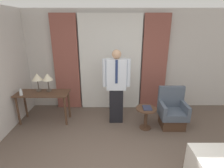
{
  "coord_description": "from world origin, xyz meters",
  "views": [
    {
      "loc": [
        0.04,
        -1.77,
        2.33
      ],
      "look_at": [
        0.04,
        1.93,
        1.04
      ],
      "focal_mm": 28.0,
      "sensor_mm": 36.0,
      "label": 1
    }
  ],
  "objects_px": {
    "side_table": "(146,115)",
    "book": "(147,108)",
    "table_lamp_right": "(48,78)",
    "person": "(116,85)",
    "table_lamp_left": "(37,78)",
    "armchair": "(172,113)",
    "desk": "(43,97)",
    "bottle_near_edge": "(21,92)"
  },
  "relations": [
    {
      "from": "table_lamp_right",
      "to": "desk",
      "type": "bearing_deg",
      "value": -139.47
    },
    {
      "from": "person",
      "to": "table_lamp_left",
      "type": "bearing_deg",
      "value": 176.06
    },
    {
      "from": "book",
      "to": "person",
      "type": "bearing_deg",
      "value": 155.64
    },
    {
      "from": "armchair",
      "to": "side_table",
      "type": "xyz_separation_m",
      "value": [
        -0.63,
        -0.11,
        0.01
      ]
    },
    {
      "from": "table_lamp_left",
      "to": "person",
      "type": "height_order",
      "value": "person"
    },
    {
      "from": "table_lamp_left",
      "to": "armchair",
      "type": "xyz_separation_m",
      "value": [
        3.2,
        -0.32,
        -0.76
      ]
    },
    {
      "from": "table_lamp_right",
      "to": "person",
      "type": "bearing_deg",
      "value": -4.53
    },
    {
      "from": "person",
      "to": "side_table",
      "type": "distance_m",
      "value": 0.97
    },
    {
      "from": "armchair",
      "to": "book",
      "type": "relative_size",
      "value": 4.05
    },
    {
      "from": "bottle_near_edge",
      "to": "armchair",
      "type": "bearing_deg",
      "value": -1.0
    },
    {
      "from": "desk",
      "to": "side_table",
      "type": "height_order",
      "value": "desk"
    },
    {
      "from": "table_lamp_right",
      "to": "person",
      "type": "distance_m",
      "value": 1.65
    },
    {
      "from": "person",
      "to": "book",
      "type": "relative_size",
      "value": 7.76
    },
    {
      "from": "table_lamp_left",
      "to": "bottle_near_edge",
      "type": "relative_size",
      "value": 2.69
    },
    {
      "from": "bottle_near_edge",
      "to": "book",
      "type": "height_order",
      "value": "bottle_near_edge"
    },
    {
      "from": "person",
      "to": "bottle_near_edge",
      "type": "bearing_deg",
      "value": -176.59
    },
    {
      "from": "table_lamp_left",
      "to": "side_table",
      "type": "distance_m",
      "value": 2.71
    },
    {
      "from": "table_lamp_left",
      "to": "table_lamp_right",
      "type": "relative_size",
      "value": 1.0
    },
    {
      "from": "table_lamp_right",
      "to": "book",
      "type": "bearing_deg",
      "value": -10.77
    },
    {
      "from": "bottle_near_edge",
      "to": "armchair",
      "type": "distance_m",
      "value": 3.54
    },
    {
      "from": "desk",
      "to": "table_lamp_left",
      "type": "xyz_separation_m",
      "value": [
        -0.12,
        0.11,
        0.47
      ]
    },
    {
      "from": "desk",
      "to": "armchair",
      "type": "xyz_separation_m",
      "value": [
        3.08,
        -0.22,
        -0.3
      ]
    },
    {
      "from": "table_lamp_left",
      "to": "table_lamp_right",
      "type": "xyz_separation_m",
      "value": [
        0.25,
        0.0,
        0.0
      ]
    },
    {
      "from": "table_lamp_right",
      "to": "table_lamp_left",
      "type": "bearing_deg",
      "value": 180.0
    },
    {
      "from": "bottle_near_edge",
      "to": "side_table",
      "type": "bearing_deg",
      "value": -3.4
    },
    {
      "from": "table_lamp_left",
      "to": "bottle_near_edge",
      "type": "bearing_deg",
      "value": -139.62
    },
    {
      "from": "desk",
      "to": "person",
      "type": "height_order",
      "value": "person"
    },
    {
      "from": "table_lamp_right",
      "to": "armchair",
      "type": "xyz_separation_m",
      "value": [
        2.95,
        -0.32,
        -0.76
      ]
    },
    {
      "from": "bottle_near_edge",
      "to": "book",
      "type": "distance_m",
      "value": 2.91
    },
    {
      "from": "bottle_near_edge",
      "to": "book",
      "type": "bearing_deg",
      "value": -3.63
    },
    {
      "from": "table_lamp_right",
      "to": "armchair",
      "type": "relative_size",
      "value": 0.48
    },
    {
      "from": "desk",
      "to": "side_table",
      "type": "bearing_deg",
      "value": -7.58
    },
    {
      "from": "table_lamp_left",
      "to": "side_table",
      "type": "relative_size",
      "value": 0.86
    },
    {
      "from": "desk",
      "to": "table_lamp_left",
      "type": "height_order",
      "value": "table_lamp_left"
    },
    {
      "from": "desk",
      "to": "armchair",
      "type": "bearing_deg",
      "value": -4.01
    },
    {
      "from": "desk",
      "to": "table_lamp_right",
      "type": "height_order",
      "value": "table_lamp_right"
    },
    {
      "from": "armchair",
      "to": "book",
      "type": "bearing_deg",
      "value": -168.86
    },
    {
      "from": "side_table",
      "to": "book",
      "type": "distance_m",
      "value": 0.18
    },
    {
      "from": "bottle_near_edge",
      "to": "person",
      "type": "bearing_deg",
      "value": 3.41
    },
    {
      "from": "side_table",
      "to": "book",
      "type": "bearing_deg",
      "value": -41.24
    },
    {
      "from": "table_lamp_left",
      "to": "book",
      "type": "xyz_separation_m",
      "value": [
        2.58,
        -0.44,
        -0.58
      ]
    },
    {
      "from": "table_lamp_left",
      "to": "armchair",
      "type": "distance_m",
      "value": 3.31
    }
  ]
}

